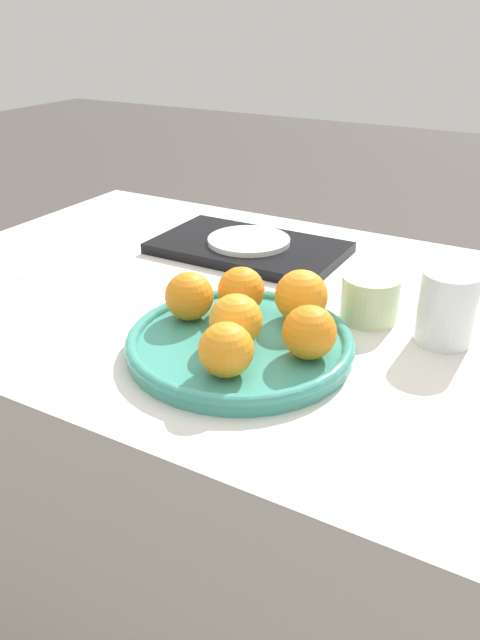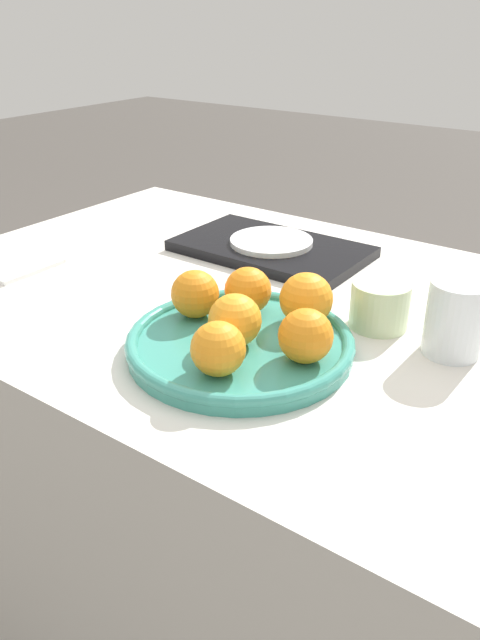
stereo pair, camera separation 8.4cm
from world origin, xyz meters
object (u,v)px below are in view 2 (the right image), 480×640
napkin (12,264)px  fruit_platter (240,343)px  orange_0 (235,320)px  orange_4 (248,290)px  orange_1 (218,349)px  serving_tray (271,249)px  side_plate (271,241)px  orange_2 (195,294)px  orange_5 (306,336)px  water_glass (455,318)px  orange_3 (306,299)px  cup_1 (380,305)px

napkin → fruit_platter: bearing=-1.5°
orange_0 → napkin: orange_0 is taller
orange_4 → fruit_platter: bearing=-61.7°
orange_1 → orange_0: bearing=110.8°
serving_tray → side_plate: bearing=0.0°
orange_0 → orange_2: 0.10m
orange_5 → water_glass: size_ratio=0.67×
orange_2 → water_glass: bearing=24.1°
orange_2 → side_plate: 0.33m
orange_2 → orange_5: 0.20m
orange_0 → water_glass: size_ratio=0.68×
orange_4 → serving_tray: size_ratio=0.19×
orange_0 → side_plate: (-0.18, 0.36, -0.03)m
orange_1 → orange_3: (0.02, 0.18, 0.00)m
fruit_platter → cup_1: cup_1 is taller
orange_5 → side_plate: orange_5 is taller
orange_0 → side_plate: 0.40m
orange_0 → napkin: (-0.53, 0.03, -0.05)m
orange_3 → water_glass: (0.19, 0.07, -0.01)m
orange_5 → napkin: orange_5 is taller
orange_1 → side_plate: 0.48m
fruit_platter → napkin: bearing=178.5°
napkin → water_glass: bearing=11.6°
orange_1 → cup_1: orange_1 is taller
cup_1 → side_plate: bearing=151.7°
orange_3 → orange_4: bearing=-168.8°
orange_2 → side_plate: (-0.08, 0.32, -0.03)m
orange_4 → cup_1: bearing=33.6°
fruit_platter → cup_1: size_ratio=3.62×
orange_3 → side_plate: (-0.22, 0.25, -0.03)m
orange_4 → cup_1: orange_4 is taller
orange_3 → side_plate: orange_3 is taller
serving_tray → orange_3: bearing=-48.4°
orange_3 → orange_4: size_ratio=1.10×
fruit_platter → serving_tray: size_ratio=0.88×
orange_2 → orange_4: 0.08m
orange_2 → orange_3: bearing=27.3°
orange_0 → orange_2: (-0.10, 0.04, -0.00)m
water_glass → cup_1: size_ratio=1.21×
orange_0 → side_plate: orange_0 is taller
orange_0 → side_plate: bearing=116.2°
orange_5 → napkin: size_ratio=0.50×
orange_3 → cup_1: orange_3 is taller
orange_3 → orange_5: (0.05, -0.09, -0.00)m
cup_1 → napkin: cup_1 is taller
water_glass → serving_tray: (-0.41, 0.17, -0.04)m
orange_0 → orange_4: orange_0 is taller
serving_tray → cup_1: cup_1 is taller
orange_0 → water_glass: 0.30m
orange_0 → orange_3: orange_3 is taller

